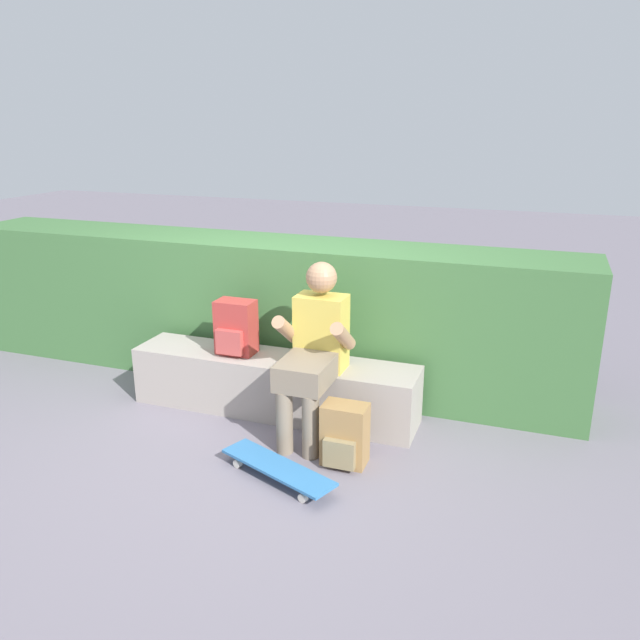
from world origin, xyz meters
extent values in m
plane|color=slate|center=(0.00, 0.00, 0.00)|extent=(24.00, 24.00, 0.00)
cube|color=#A2988F|center=(0.00, 0.40, 0.22)|extent=(2.13, 0.43, 0.43)
cube|color=gold|center=(0.40, 0.34, 0.69)|extent=(0.34, 0.22, 0.52)
sphere|color=tan|center=(0.40, 0.34, 1.08)|extent=(0.21, 0.21, 0.21)
cube|color=gray|center=(0.40, 0.03, 0.52)|extent=(0.32, 0.40, 0.17)
cylinder|color=gray|center=(0.31, -0.12, 0.22)|extent=(0.11, 0.11, 0.43)
cylinder|color=gray|center=(0.49, -0.12, 0.22)|extent=(0.11, 0.11, 0.43)
cylinder|color=tan|center=(0.20, 0.20, 0.73)|extent=(0.09, 0.33, 0.27)
cylinder|color=tan|center=(0.60, 0.20, 0.73)|extent=(0.09, 0.33, 0.27)
cube|color=teal|center=(0.39, -0.44, 0.08)|extent=(0.82, 0.48, 0.02)
cylinder|color=silver|center=(0.68, -0.47, 0.03)|extent=(0.06, 0.05, 0.05)
cylinder|color=silver|center=(0.62, -0.61, 0.03)|extent=(0.06, 0.05, 0.05)
cylinder|color=silver|center=(0.16, -0.26, 0.03)|extent=(0.06, 0.05, 0.05)
cylinder|color=silver|center=(0.10, -0.40, 0.03)|extent=(0.06, 0.05, 0.05)
cube|color=#B23833|center=(-0.29, 0.40, 0.63)|extent=(0.28, 0.18, 0.40)
cube|color=#C24B46|center=(-0.29, 0.29, 0.55)|extent=(0.20, 0.05, 0.18)
cube|color=#A37A47|center=(0.72, -0.12, 0.20)|extent=(0.28, 0.18, 0.40)
cube|color=#908059|center=(0.72, -0.23, 0.12)|extent=(0.20, 0.05, 0.18)
cube|color=#41713C|center=(-0.45, 1.04, 0.58)|extent=(5.28, 0.68, 1.16)
camera|label=1|loc=(1.75, -3.49, 2.09)|focal=35.26mm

